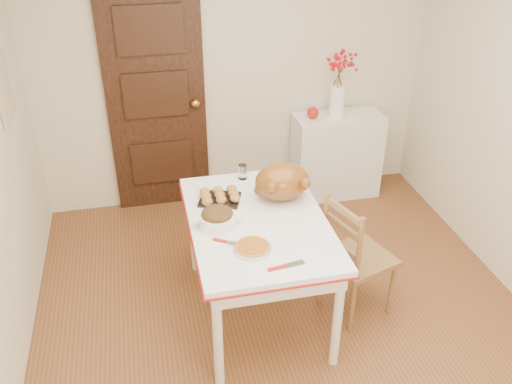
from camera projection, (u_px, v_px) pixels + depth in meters
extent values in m
cube|color=brown|center=(292.00, 336.00, 3.79)|extent=(3.50, 4.00, 0.00)
cube|color=beige|center=(234.00, 69.00, 4.83)|extent=(3.50, 0.00, 2.50)
cube|color=black|center=(156.00, 101.00, 4.79)|extent=(0.85, 0.06, 2.06)
cube|color=#CBBC8B|center=(3.00, 88.00, 3.71)|extent=(0.03, 0.35, 0.45)
cube|color=silver|center=(336.00, 155.00, 5.25)|extent=(0.82, 0.36, 0.82)
sphere|color=#A81A11|center=(313.00, 113.00, 4.97)|extent=(0.11, 0.11, 0.11)
cylinder|color=#945016|center=(253.00, 247.00, 3.31)|extent=(0.23, 0.23, 0.05)
cylinder|color=white|center=(243.00, 172.00, 4.05)|extent=(0.08, 0.08, 0.11)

